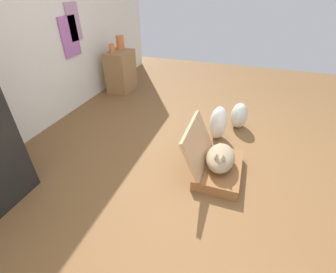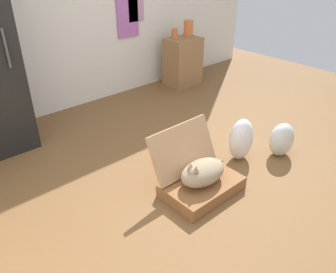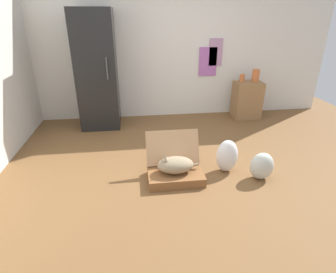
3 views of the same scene
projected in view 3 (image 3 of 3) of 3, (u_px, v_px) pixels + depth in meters
name	position (u px, v px, depth m)	size (l,w,h in m)	color
ground_plane	(187.00, 171.00, 3.54)	(7.68, 7.68, 0.00)	brown
wall_back	(166.00, 48.00, 5.05)	(6.40, 0.15, 2.60)	silver
suitcase_base	(175.00, 176.00, 3.31)	(0.67, 0.44, 0.12)	brown
suitcase_lid	(173.00, 147.00, 3.42)	(0.67, 0.44, 0.04)	tan
cat	(175.00, 165.00, 3.25)	(0.52, 0.28, 0.23)	#998466
plastic_bag_white	(227.00, 156.00, 3.45)	(0.28, 0.21, 0.43)	white
plastic_bag_clear	(262.00, 166.00, 3.30)	(0.29, 0.22, 0.35)	silver
refrigerator	(97.00, 71.00, 4.61)	(0.66, 0.66, 1.97)	black
side_table	(247.00, 100.00, 5.25)	(0.51, 0.37, 0.71)	olive
vase_tall	(242.00, 78.00, 5.10)	(0.09, 0.09, 0.14)	#CC6B38
vase_short	(256.00, 75.00, 5.09)	(0.14, 0.14, 0.23)	#CC6B38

